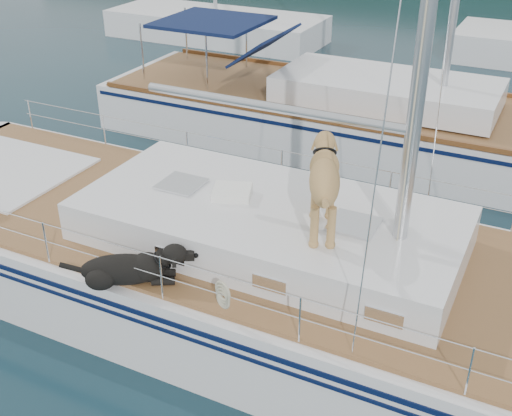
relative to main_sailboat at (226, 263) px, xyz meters
The scene contains 4 objects.
ground 0.69m from the main_sailboat, behind, with size 120.00×120.00×0.00m, color black.
main_sailboat is the anchor object (origin of this frame).
neighbor_sailboat 6.65m from the main_sailboat, 95.54° to the left, with size 11.00×3.50×13.30m.
bg_boat_west 16.19m from the main_sailboat, 120.05° to the left, with size 8.00×3.00×11.65m.
Camera 1 is at (4.03, -6.91, 5.94)m, focal length 45.00 mm.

